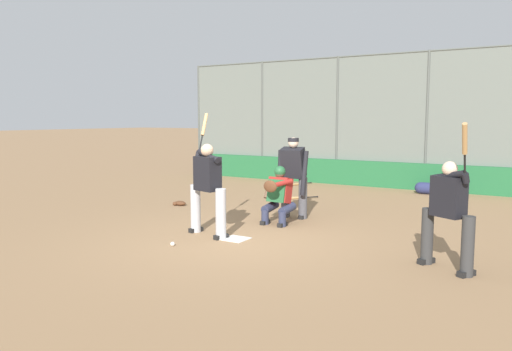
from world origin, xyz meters
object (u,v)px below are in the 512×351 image
Objects in this scene: catcher_behind_plate at (278,194)px; equipment_bag_dugout_side at (438,189)px; batter_at_plate at (207,186)px; spare_bat_by_padding at (299,198)px; fielding_glove_on_dirt at (179,203)px; umpire_home at (293,175)px; spare_bat_near_backstop at (299,184)px; batter_on_deck at (448,211)px; baseball_loose at (173,244)px; spare_bat_third_base_side at (452,204)px.

catcher_behind_plate reaches higher than equipment_bag_dugout_side.
batter_at_plate is 3.24× the size of spare_bat_by_padding.
batter_at_plate reaches higher than fielding_glove_on_dirt.
fielding_glove_on_dirt is (3.15, 0.08, -0.89)m from umpire_home.
spare_bat_near_backstop is at bearing -69.73° from umpire_home.
umpire_home is at bearing 46.49° from spare_bat_near_backstop.
umpire_home is 2.51× the size of spare_bat_by_padding.
equipment_bag_dugout_side is (-1.98, -5.83, -0.45)m from catcher_behind_plate.
batter_on_deck reaches higher than umpire_home.
batter_on_deck is at bearing 60.88° from spare_bat_near_backstop.
catcher_behind_plate is 16.22× the size of baseball_loose.
baseball_loose is (3.32, 6.76, 0.00)m from spare_bat_third_base_side.
umpire_home is 4.52m from spare_bat_third_base_side.
batter_at_plate reaches higher than catcher_behind_plate.
batter_at_plate is 1.29× the size of umpire_home.
batter_at_plate reaches higher than spare_bat_by_padding.
batter_on_deck is at bearing 162.59° from fielding_glove_on_dirt.
fielding_glove_on_dirt is at bearing -25.41° from batter_at_plate.
batter_at_plate is at bearing 69.70° from umpire_home.
catcher_behind_plate is 6.18m from spare_bat_near_backstop.
umpire_home is 5.57m from spare_bat_near_backstop.
spare_bat_third_base_side is at bearing 128.12° from batter_on_deck.
fielding_glove_on_dirt is at bearing 45.32° from equipment_bag_dugout_side.
equipment_bag_dugout_side is (-2.65, -8.34, 0.13)m from baseball_loose.
spare_bat_by_padding is 3.89m from spare_bat_third_base_side.
baseball_loose is at bearing 72.40° from equipment_bag_dugout_side.
spare_bat_by_padding is at bearing -69.39° from catcher_behind_plate.
batter_on_deck reaches higher than spare_bat_near_backstop.
spare_bat_third_base_side is (-3.73, -1.11, 0.00)m from spare_bat_by_padding.
spare_bat_by_padding is at bearing 48.12° from spare_bat_near_backstop.
batter_at_plate is 2.64× the size of spare_bat_near_backstop.
batter_on_deck is 28.69× the size of baseball_loose.
umpire_home is 4.22m from batter_on_deck.
baseball_loose is at bearing 73.55° from umpire_home.
fielding_glove_on_dirt is at bearing -168.50° from batter_on_deck.
spare_bat_third_base_side is (-2.66, -4.25, -0.59)m from catcher_behind_plate.
catcher_behind_plate is at bearing -96.87° from batter_at_plate.
catcher_behind_plate is 3.36m from spare_bat_by_padding.
umpire_home is at bearing -135.67° from spare_bat_third_base_side.
baseball_loose is at bearing 32.87° from spare_bat_near_backstop.
umpire_home is 23.82× the size of baseball_loose.
batter_on_deck reaches higher than catcher_behind_plate.
spare_bat_third_base_side is at bearing -132.17° from umpire_home.
umpire_home reaches higher than fielding_glove_on_dirt.
spare_bat_third_base_side is 6.85m from fielding_glove_on_dirt.
spare_bat_near_backstop is at bearing -61.19° from batter_at_plate.
equipment_bag_dugout_side reaches higher than spare_bat_by_padding.
batter_on_deck is at bearing 84.87° from spare_bat_by_padding.
spare_bat_by_padding is at bearing 41.48° from equipment_bag_dugout_side.
batter_at_plate is 7.04× the size of fielding_glove_on_dirt.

